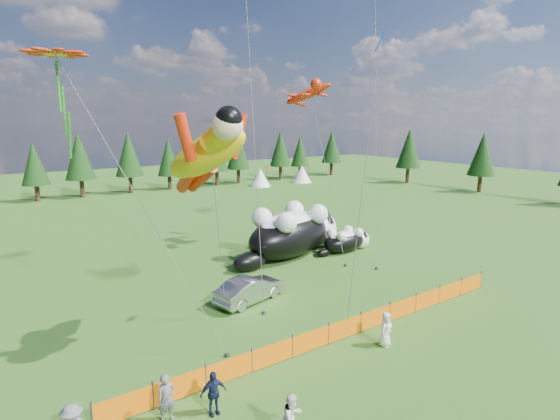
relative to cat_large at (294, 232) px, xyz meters
name	(u,v)px	position (x,y,z in m)	size (l,w,h in m)	color
ground	(305,315)	(-5.63, -8.79, -1.82)	(160.00, 160.00, 0.00)	#143D0B
safety_fence	(345,329)	(-5.63, -11.79, -1.32)	(22.06, 0.06, 1.10)	#262626
tree_line	(101,166)	(-5.63, 36.21, 2.18)	(90.00, 4.00, 8.00)	black
festival_tents	(193,183)	(5.37, 31.21, -0.42)	(50.00, 3.20, 2.80)	white
cat_large	(294,232)	(0.00, 0.00, 0.00)	(10.44, 5.65, 3.83)	black
cat_small	(346,240)	(3.93, -1.54, -0.93)	(5.17, 1.94, 1.87)	black
car	(250,289)	(-7.07, -5.60, -1.11)	(1.51, 4.34, 1.43)	#B2B2B6
spectator_a	(167,398)	(-14.44, -12.65, -0.97)	(0.62, 0.41, 1.70)	#5D5E62
spectator_b	(292,418)	(-11.51, -15.77, -1.01)	(0.79, 0.46, 1.62)	silver
spectator_c	(213,393)	(-12.99, -13.18, -1.03)	(0.93, 0.48, 1.59)	#141C38
spectator_e	(386,329)	(-4.55, -13.28, -1.03)	(0.77, 0.50, 1.58)	silver
superhero_kite	(206,154)	(-10.81, -8.54, 6.74)	(6.17, 6.34, 11.08)	#E6B10C
gecko_kite	(308,94)	(3.17, 2.54, 10.18)	(5.28, 10.03, 13.95)	red
flower_kite	(56,58)	(-15.76, -5.66, 10.55)	(6.47, 6.06, 14.06)	red
diamond_kite_c	(378,57)	(-3.31, -10.91, 10.96)	(1.84, 0.88, 14.13)	blue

